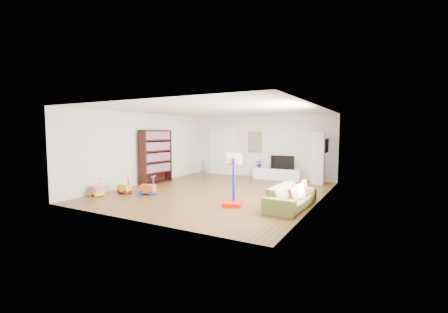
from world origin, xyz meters
The scene contains 25 objects.
floor centered at (0.00, 0.00, 0.00)m, with size 6.50×7.50×0.00m, color brown.
ceiling centered at (0.00, 0.00, 2.70)m, with size 6.50×7.50×0.00m, color white.
wall_back centered at (0.00, 3.75, 1.35)m, with size 6.50×0.00×2.70m, color silver.
wall_front centered at (0.00, -3.75, 1.35)m, with size 6.50×0.00×2.70m, color silver.
wall_left centered at (-3.25, 0.00, 1.35)m, with size 0.00×7.50×2.70m, color white.
wall_right centered at (3.25, 0.00, 1.35)m, with size 0.00×7.50×2.70m, color silver.
navy_accent centered at (3.23, 1.40, 1.85)m, with size 0.01×3.20×1.70m, color black.
olive_wainscot centered at (3.23, 1.40, 0.50)m, with size 0.01×3.20×1.00m, color brown.
doorway centered at (-1.90, 3.71, 1.05)m, with size 1.45×0.06×2.10m, color white.
painting_back centered at (-0.25, 3.71, 1.55)m, with size 0.62×0.06×0.92m, color gold.
artwork_right centered at (3.17, 1.60, 1.55)m, with size 0.04×0.56×0.46m, color #7F3F8C.
media_console centered at (0.90, 3.37, 0.23)m, with size 1.98×0.49×0.46m, color white.
tall_cabinet centered at (2.59, 3.18, 0.99)m, with size 0.46×0.46×1.97m, color silver.
bookshelf centered at (-2.90, 0.22, 1.03)m, with size 0.37×1.41×2.07m, color black.
sofa centered at (2.75, -0.95, 0.30)m, with size 2.06×0.80×0.60m, color #616A33.
basketball_hoop centered at (1.29, -1.46, 0.71)m, with size 0.49×0.60×1.43m, color red.
ride_on_yellow centered at (-2.52, -1.74, 0.28)m, with size 0.42×0.26×0.56m, color gold.
ride_on_orange centered at (-1.71, -1.51, 0.30)m, with size 0.45×0.28×0.60m, color #CB631F.
ride_on_pink centered at (-2.96, -2.44, 0.29)m, with size 0.43×0.27×0.58m, color #DE5A80.
child centered at (-2.04, 2.28, 0.39)m, with size 0.29×0.19×0.79m, color slate.
tv centered at (1.14, 3.39, 0.74)m, with size 0.98×0.13×0.56m, color black.
vase_plant centered at (0.11, 3.39, 0.65)m, with size 0.34×0.29×0.37m, color #21118C.
pillow_left centered at (2.97, -1.55, 0.47)m, with size 0.09×0.34×0.34m, color #BF2238.
pillow_center centered at (2.97, -0.96, 0.47)m, with size 0.09×0.36×0.36m, color white.
pillow_right centered at (2.96, -0.32, 0.47)m, with size 0.10×0.39×0.39m, color #AC2E27.
Camera 1 is at (4.93, -8.57, 2.00)m, focal length 24.00 mm.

